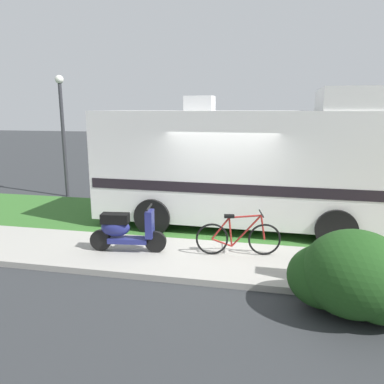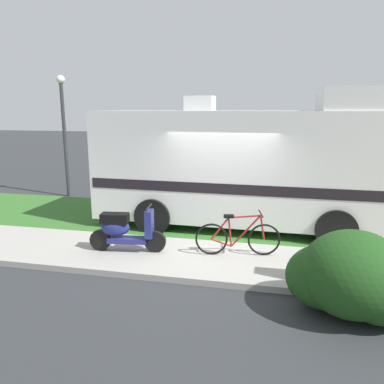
% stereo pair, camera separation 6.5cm
% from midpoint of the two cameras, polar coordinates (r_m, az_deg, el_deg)
% --- Properties ---
extents(ground_plane, '(80.00, 80.00, 0.00)m').
position_cam_midpoint_polar(ground_plane, '(8.72, 4.24, -7.71)').
color(ground_plane, '#2D3033').
extents(sidewalk, '(24.00, 2.00, 0.12)m').
position_cam_midpoint_polar(sidewalk, '(7.59, 2.95, -10.35)').
color(sidewalk, '#9E9B93').
rests_on(sidewalk, ground).
extents(grass_strip, '(24.00, 3.40, 0.08)m').
position_cam_midpoint_polar(grass_strip, '(10.12, 5.45, -4.61)').
color(grass_strip, '#336628').
rests_on(grass_strip, ground).
extents(motorhome_rv, '(7.23, 2.74, 3.46)m').
position_cam_midpoint_polar(motorhome_rv, '(9.62, 8.31, 4.24)').
color(motorhome_rv, silver).
rests_on(motorhome_rv, ground).
extents(scooter, '(1.59, 0.53, 0.97)m').
position_cam_midpoint_polar(scooter, '(7.88, -9.97, -5.64)').
color(scooter, black).
rests_on(scooter, ground).
extents(bicycle, '(1.68, 0.52, 0.88)m').
position_cam_midpoint_polar(bicycle, '(7.64, 7.18, -6.82)').
color(bicycle, black).
rests_on(bicycle, ground).
extents(pickup_truck_near, '(5.71, 2.41, 1.76)m').
position_cam_midpoint_polar(pickup_truck_near, '(13.94, 11.03, 3.76)').
color(pickup_truck_near, '#1E478C').
rests_on(pickup_truck_near, ground).
extents(bush_by_porch, '(1.81, 1.36, 1.28)m').
position_cam_midpoint_polar(bush_by_porch, '(6.05, 23.22, -11.91)').
color(bush_by_porch, '#1E4719').
rests_on(bush_by_porch, ground).
extents(street_lamp_post, '(0.28, 0.28, 4.09)m').
position_cam_midpoint_polar(street_lamp_post, '(13.63, -18.71, 9.70)').
color(street_lamp_post, '#333338').
rests_on(street_lamp_post, ground).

